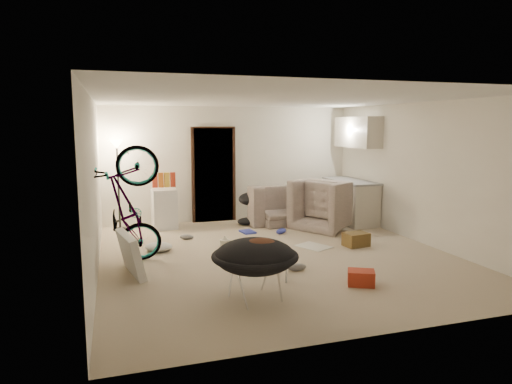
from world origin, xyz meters
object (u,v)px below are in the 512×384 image
object	(u,v)px
mini_fridge	(164,209)
saucer_chair	(255,264)
bicycle	(129,232)
drink_case_b	(361,278)
juicer	(225,244)
kitchen_counter	(350,202)
tv_box	(131,254)
armchair	(330,210)
floor_lamp	(118,166)
sofa	(292,207)
drink_case_a	(356,239)

from	to	relation	value
mini_fridge	saucer_chair	size ratio (longest dim) A/B	0.77
bicycle	mini_fridge	world-z (taller)	bicycle
drink_case_b	juicer	distance (m)	2.57
bicycle	saucer_chair	world-z (taller)	bicycle
kitchen_counter	juicer	xyz separation A→B (m)	(-3.16, -1.44, -0.33)
saucer_chair	tv_box	xyz separation A→B (m)	(-1.39, 1.42, -0.15)
bicycle	armchair	bearing A→B (deg)	-65.42
mini_fridge	saucer_chair	xyz separation A→B (m)	(0.62, -4.26, 0.04)
saucer_chair	tv_box	size ratio (longest dim) A/B	1.17
drink_case_b	tv_box	bearing A→B (deg)	-178.15
floor_lamp	sofa	distance (m)	3.79
kitchen_counter	drink_case_a	distance (m)	2.11
floor_lamp	bicycle	distance (m)	2.52
sofa	drink_case_a	world-z (taller)	sofa
kitchen_counter	bicycle	world-z (taller)	bicycle
armchair	tv_box	world-z (taller)	armchair
drink_case_b	juicer	world-z (taller)	juicer
armchair	juicer	size ratio (longest dim) A/B	4.42
sofa	drink_case_a	bearing A→B (deg)	93.14
tv_box	drink_case_b	world-z (taller)	tv_box
tv_box	saucer_chair	bearing A→B (deg)	-56.42
kitchen_counter	mini_fridge	distance (m)	3.99
armchair	mini_fridge	distance (m)	3.41
floor_lamp	bicycle	size ratio (longest dim) A/B	0.99
floor_lamp	bicycle	bearing A→B (deg)	-87.59
floor_lamp	sofa	world-z (taller)	floor_lamp
bicycle	tv_box	size ratio (longest dim) A/B	2.04
kitchen_counter	drink_case_b	size ratio (longest dim) A/B	4.37
kitchen_counter	mini_fridge	bearing A→B (deg)	172.08
sofa	drink_case_b	size ratio (longest dim) A/B	6.25
armchair	saucer_chair	bearing A→B (deg)	110.14
drink_case_a	kitchen_counter	bearing A→B (deg)	55.71
saucer_chair	drink_case_a	world-z (taller)	saucer_chair
bicycle	drink_case_b	distance (m)	3.48
kitchen_counter	drink_case_a	bearing A→B (deg)	-115.91
bicycle	mini_fridge	xyz separation A→B (m)	(0.78, 2.28, -0.08)
floor_lamp	bicycle	xyz separation A→B (m)	(0.10, -2.38, -0.82)
saucer_chair	tv_box	world-z (taller)	saucer_chair
sofa	kitchen_counter	bearing A→B (deg)	155.70
bicycle	juicer	size ratio (longest dim) A/B	7.14
floor_lamp	juicer	xyz separation A→B (m)	(1.67, -2.09, -1.20)
armchair	saucer_chair	size ratio (longest dim) A/B	1.08
saucer_chair	drink_case_a	xyz separation A→B (m)	(2.42, 1.84, -0.32)
mini_fridge	drink_case_a	distance (m)	3.90
drink_case_a	drink_case_b	bearing A→B (deg)	-126.22
tv_box	drink_case_a	distance (m)	3.85
sofa	saucer_chair	world-z (taller)	saucer_chair
drink_case_a	bicycle	bearing A→B (deg)	169.46
sofa	mini_fridge	size ratio (longest dim) A/B	2.64
saucer_chair	sofa	bearing A→B (deg)	62.55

